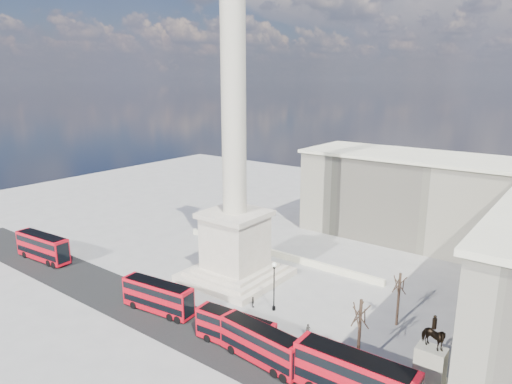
{
  "coord_description": "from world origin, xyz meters",
  "views": [
    {
      "loc": [
        42.71,
        -45.98,
        30.34
      ],
      "look_at": [
        5.82,
        2.65,
        15.22
      ],
      "focal_mm": 32.0,
      "sensor_mm": 36.0,
      "label": 1
    }
  ],
  "objects_px": {
    "nelsons_column": "(235,198)",
    "pedestrian_walking": "(308,331)",
    "red_bus_a": "(158,296)",
    "red_bus_b": "(236,330)",
    "pedestrian_crossing": "(253,302)",
    "red_bus_e": "(43,247)",
    "victorian_lamp": "(274,282)",
    "red_bus_c": "(261,344)",
    "pedestrian_standing": "(383,381)",
    "equestrian_statue": "(431,360)",
    "red_bus_d": "(355,378)"
  },
  "relations": [
    {
      "from": "pedestrian_walking",
      "to": "red_bus_c",
      "type": "bearing_deg",
      "value": -132.84
    },
    {
      "from": "nelsons_column",
      "to": "equestrian_statue",
      "type": "height_order",
      "value": "nelsons_column"
    },
    {
      "from": "pedestrian_walking",
      "to": "pedestrian_crossing",
      "type": "height_order",
      "value": "pedestrian_walking"
    },
    {
      "from": "nelsons_column",
      "to": "pedestrian_walking",
      "type": "height_order",
      "value": "nelsons_column"
    },
    {
      "from": "pedestrian_standing",
      "to": "pedestrian_crossing",
      "type": "relative_size",
      "value": 1.17
    },
    {
      "from": "red_bus_c",
      "to": "pedestrian_standing",
      "type": "height_order",
      "value": "red_bus_c"
    },
    {
      "from": "red_bus_a",
      "to": "victorian_lamp",
      "type": "height_order",
      "value": "victorian_lamp"
    },
    {
      "from": "victorian_lamp",
      "to": "red_bus_a",
      "type": "bearing_deg",
      "value": -141.05
    },
    {
      "from": "red_bus_a",
      "to": "pedestrian_crossing",
      "type": "xyz_separation_m",
      "value": [
        9.26,
        8.65,
        -1.48
      ]
    },
    {
      "from": "red_bus_a",
      "to": "pedestrian_walking",
      "type": "xyz_separation_m",
      "value": [
        19.08,
        6.82,
        -1.41
      ]
    },
    {
      "from": "nelsons_column",
      "to": "red_bus_b",
      "type": "xyz_separation_m",
      "value": [
        12.22,
        -14.7,
        -10.8
      ]
    },
    {
      "from": "red_bus_e",
      "to": "red_bus_c",
      "type": "bearing_deg",
      "value": -5.16
    },
    {
      "from": "red_bus_a",
      "to": "red_bus_d",
      "type": "height_order",
      "value": "red_bus_d"
    },
    {
      "from": "red_bus_b",
      "to": "pedestrian_crossing",
      "type": "relative_size",
      "value": 6.65
    },
    {
      "from": "red_bus_e",
      "to": "nelsons_column",
      "type": "bearing_deg",
      "value": 21.09
    },
    {
      "from": "red_bus_e",
      "to": "equestrian_statue",
      "type": "xyz_separation_m",
      "value": [
        62.95,
        6.81,
        0.19
      ]
    },
    {
      "from": "red_bus_a",
      "to": "red_bus_e",
      "type": "height_order",
      "value": "red_bus_e"
    },
    {
      "from": "red_bus_b",
      "to": "red_bus_d",
      "type": "xyz_separation_m",
      "value": [
        15.07,
        -0.25,
        0.46
      ]
    },
    {
      "from": "red_bus_b",
      "to": "red_bus_c",
      "type": "bearing_deg",
      "value": -13.49
    },
    {
      "from": "victorian_lamp",
      "to": "red_bus_c",
      "type": "bearing_deg",
      "value": -61.9
    },
    {
      "from": "red_bus_e",
      "to": "pedestrian_standing",
      "type": "xyz_separation_m",
      "value": [
        59.54,
        3.04,
        -1.55
      ]
    },
    {
      "from": "red_bus_a",
      "to": "pedestrian_crossing",
      "type": "height_order",
      "value": "red_bus_a"
    },
    {
      "from": "nelsons_column",
      "to": "pedestrian_walking",
      "type": "bearing_deg",
      "value": -23.61
    },
    {
      "from": "red_bus_b",
      "to": "red_bus_e",
      "type": "distance_m",
      "value": 42.98
    },
    {
      "from": "nelsons_column",
      "to": "pedestrian_crossing",
      "type": "distance_m",
      "value": 15.76
    },
    {
      "from": "red_bus_a",
      "to": "victorian_lamp",
      "type": "relative_size",
      "value": 1.56
    },
    {
      "from": "red_bus_b",
      "to": "victorian_lamp",
      "type": "relative_size",
      "value": 1.47
    },
    {
      "from": "red_bus_e",
      "to": "pedestrian_walking",
      "type": "relative_size",
      "value": 6.98
    },
    {
      "from": "nelsons_column",
      "to": "pedestrian_standing",
      "type": "xyz_separation_m",
      "value": [
        28.79,
        -11.5,
        -12.03
      ]
    },
    {
      "from": "nelsons_column",
      "to": "red_bus_d",
      "type": "relative_size",
      "value": 4.1
    },
    {
      "from": "victorian_lamp",
      "to": "equestrian_statue",
      "type": "bearing_deg",
      "value": -7.48
    },
    {
      "from": "red_bus_c",
      "to": "red_bus_e",
      "type": "height_order",
      "value": "red_bus_e"
    },
    {
      "from": "pedestrian_crossing",
      "to": "red_bus_e",
      "type": "bearing_deg",
      "value": 66.52
    },
    {
      "from": "red_bus_e",
      "to": "pedestrian_crossing",
      "type": "height_order",
      "value": "red_bus_e"
    },
    {
      "from": "nelsons_column",
      "to": "red_bus_a",
      "type": "xyz_separation_m",
      "value": [
        -1.22,
        -14.63,
        -10.68
      ]
    },
    {
      "from": "red_bus_b",
      "to": "red_bus_c",
      "type": "height_order",
      "value": "red_bus_c"
    },
    {
      "from": "red_bus_b",
      "to": "pedestrian_standing",
      "type": "xyz_separation_m",
      "value": [
        16.57,
        3.2,
        -1.23
      ]
    },
    {
      "from": "red_bus_a",
      "to": "pedestrian_walking",
      "type": "relative_size",
      "value": 6.44
    },
    {
      "from": "red_bus_a",
      "to": "red_bus_c",
      "type": "distance_m",
      "value": 17.57
    },
    {
      "from": "nelsons_column",
      "to": "pedestrian_standing",
      "type": "relative_size",
      "value": 28.06
    },
    {
      "from": "red_bus_c",
      "to": "red_bus_b",
      "type": "bearing_deg",
      "value": 176.51
    },
    {
      "from": "victorian_lamp",
      "to": "red_bus_e",
      "type": "bearing_deg",
      "value": -166.96
    },
    {
      "from": "red_bus_b",
      "to": "red_bus_d",
      "type": "height_order",
      "value": "red_bus_d"
    },
    {
      "from": "red_bus_c",
      "to": "pedestrian_crossing",
      "type": "bearing_deg",
      "value": 136.72
    },
    {
      "from": "nelsons_column",
      "to": "pedestrian_crossing",
      "type": "bearing_deg",
      "value": -36.62
    },
    {
      "from": "red_bus_e",
      "to": "red_bus_a",
      "type": "bearing_deg",
      "value": -4.38
    },
    {
      "from": "pedestrian_walking",
      "to": "pedestrian_standing",
      "type": "height_order",
      "value": "pedestrian_standing"
    },
    {
      "from": "nelsons_column",
      "to": "red_bus_a",
      "type": "distance_m",
      "value": 18.15
    },
    {
      "from": "red_bus_a",
      "to": "pedestrian_walking",
      "type": "distance_m",
      "value": 20.31
    },
    {
      "from": "pedestrian_crossing",
      "to": "red_bus_c",
      "type": "bearing_deg",
      "value": -174.31
    }
  ]
}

